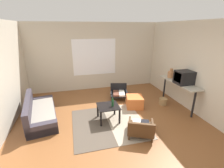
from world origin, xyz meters
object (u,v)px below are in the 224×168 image
at_px(armchair_striped_foreground, 141,128).
at_px(crt_television, 184,77).
at_px(couch, 39,113).
at_px(coffee_table, 108,109).
at_px(console_shelf, 179,84).
at_px(armchair_by_window, 119,92).
at_px(clay_vase, 171,74).
at_px(wicker_basket, 163,101).
at_px(ottoman_orange, 134,102).
at_px(glass_bottle, 113,103).

xyz_separation_m(armchair_striped_foreground, crt_television, (1.81, 0.96, 0.84)).
distance_m(couch, coffee_table, 1.98).
xyz_separation_m(coffee_table, console_shelf, (2.41, 0.29, 0.40)).
relative_size(armchair_by_window, clay_vase, 2.31).
height_order(coffee_table, clay_vase, clay_vase).
xyz_separation_m(armchair_by_window, wicker_basket, (1.30, -0.91, -0.12)).
distance_m(ottoman_orange, clay_vase, 1.61).
distance_m(crt_television, wicker_basket, 1.09).
xyz_separation_m(ottoman_orange, wicker_basket, (1.01, -0.08, -0.07)).
distance_m(armchair_by_window, glass_bottle, 1.58).
bearing_deg(wicker_basket, ottoman_orange, 175.61).
height_order(ottoman_orange, clay_vase, clay_vase).
distance_m(console_shelf, glass_bottle, 2.32).
xyz_separation_m(glass_bottle, wicker_basket, (1.91, 0.51, -0.43)).
bearing_deg(crt_television, console_shelf, 89.11).
xyz_separation_m(coffee_table, ottoman_orange, (1.02, 0.55, -0.17)).
xyz_separation_m(coffee_table, clay_vase, (2.41, 0.75, 0.61)).
relative_size(armchair_striped_foreground, glass_bottle, 3.45).
xyz_separation_m(armchair_by_window, crt_television, (1.68, -1.30, 0.82)).
relative_size(coffee_table, wicker_basket, 2.22).
bearing_deg(coffee_table, console_shelf, 6.77).
xyz_separation_m(couch, armchair_by_window, (2.63, 0.83, 0.04)).
bearing_deg(console_shelf, armchair_by_window, 146.84).
xyz_separation_m(couch, armchair_striped_foreground, (2.49, -1.43, 0.01)).
distance_m(armchair_striped_foreground, glass_bottle, 1.02).
bearing_deg(clay_vase, armchair_striped_foreground, -138.07).
height_order(couch, console_shelf, console_shelf).
bearing_deg(console_shelf, glass_bottle, -172.00).
distance_m(crt_television, clay_vase, 0.67).
xyz_separation_m(console_shelf, glass_bottle, (-2.29, -0.32, -0.21)).
relative_size(clay_vase, wicker_basket, 1.19).
relative_size(armchair_by_window, ottoman_orange, 1.41).
bearing_deg(armchair_striped_foreground, console_shelf, 32.66).
distance_m(ottoman_orange, crt_television, 1.70).
xyz_separation_m(armchair_striped_foreground, wicker_basket, (1.43, 1.34, -0.10)).
bearing_deg(armchair_striped_foreground, coffee_table, 124.43).
bearing_deg(coffee_table, armchair_striped_foreground, -55.57).
height_order(armchair_by_window, clay_vase, clay_vase).
bearing_deg(wicker_basket, couch, 178.79).
height_order(armchair_striped_foreground, console_shelf, console_shelf).
bearing_deg(console_shelf, ottoman_orange, 169.34).
height_order(crt_television, clay_vase, crt_television).
bearing_deg(console_shelf, crt_television, -90.89).
xyz_separation_m(console_shelf, crt_television, (-0.00, -0.20, 0.30)).
xyz_separation_m(armchair_by_window, console_shelf, (1.68, -1.10, 0.52)).
height_order(coffee_table, console_shelf, console_shelf).
xyz_separation_m(armchair_striped_foreground, console_shelf, (1.81, 1.16, 0.55)).
relative_size(console_shelf, clay_vase, 5.12).
bearing_deg(armchair_by_window, coffee_table, -117.81).
distance_m(couch, glass_bottle, 2.13).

